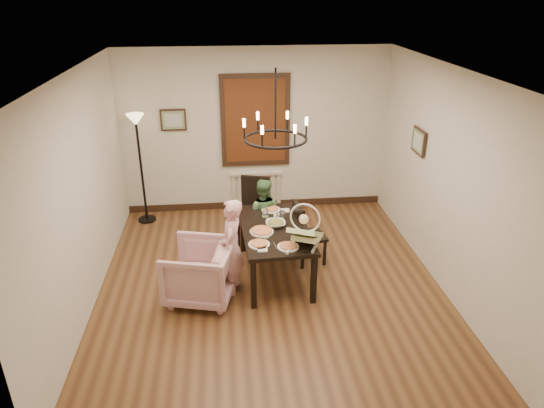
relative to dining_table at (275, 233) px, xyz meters
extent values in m
cube|color=brown|center=(-0.09, -0.24, -0.64)|extent=(4.50, 5.00, 0.01)
cube|color=white|center=(-0.09, -0.24, 2.16)|extent=(4.50, 5.00, 0.01)
cube|color=beige|center=(-0.09, 2.26, 0.76)|extent=(4.50, 0.01, 2.80)
cube|color=beige|center=(-2.34, -0.24, 0.76)|extent=(0.01, 5.00, 2.80)
cube|color=beige|center=(2.16, -0.24, 0.76)|extent=(0.01, 5.00, 2.80)
cube|color=black|center=(0.00, 0.00, 0.06)|extent=(0.94, 1.59, 0.05)
cube|color=black|center=(-0.34, -0.73, -0.30)|extent=(0.07, 0.07, 0.68)
cube|color=black|center=(-0.41, 0.70, -0.30)|extent=(0.07, 0.07, 0.68)
cube|color=black|center=(0.41, -0.70, -0.30)|extent=(0.07, 0.07, 0.68)
cube|color=black|center=(0.34, 0.73, -0.30)|extent=(0.07, 0.07, 0.68)
imported|color=#C6979D|center=(-1.00, -0.44, -0.26)|extent=(1.01, 0.99, 0.76)
imported|color=pink|center=(-0.59, -0.33, -0.11)|extent=(0.32, 0.43, 1.07)
imported|color=#4D7A49|center=(-0.11, 0.74, -0.18)|extent=(0.52, 0.44, 0.93)
imported|color=white|center=(0.01, 0.04, 0.12)|extent=(0.32, 0.32, 0.08)
cylinder|color=tan|center=(-0.19, -0.12, 0.10)|extent=(0.31, 0.31, 0.04)
cylinder|color=silver|center=(0.11, 0.19, 0.16)|extent=(0.07, 0.07, 0.15)
cube|color=#522A10|center=(-0.09, 2.22, 0.96)|extent=(1.00, 0.03, 1.40)
cube|color=black|center=(-1.44, 2.23, 1.01)|extent=(0.42, 0.03, 0.36)
cube|color=black|center=(2.12, 0.66, 1.01)|extent=(0.03, 0.42, 0.36)
torus|color=black|center=(0.00, 0.00, 1.31)|extent=(0.80, 0.80, 0.04)
camera|label=1|loc=(-0.63, -5.71, 3.03)|focal=32.00mm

